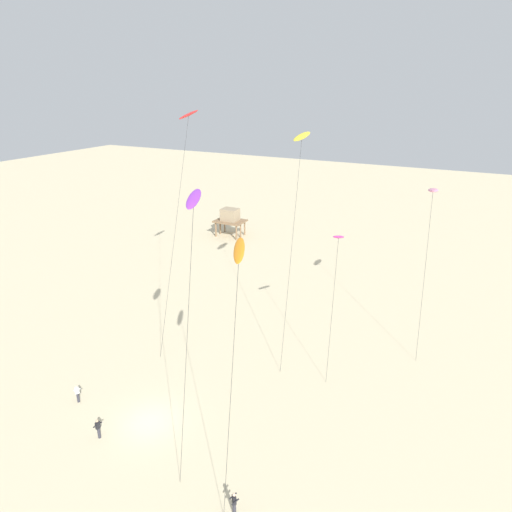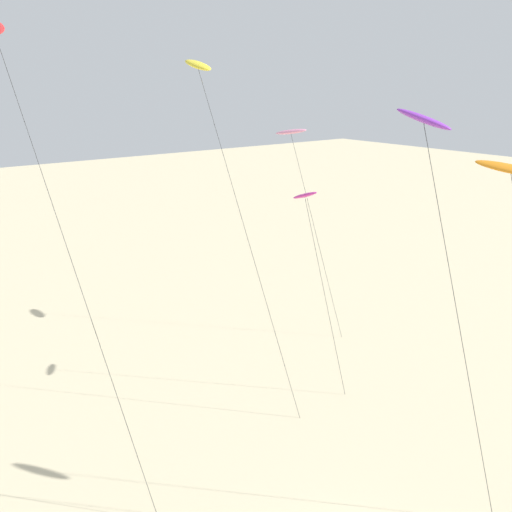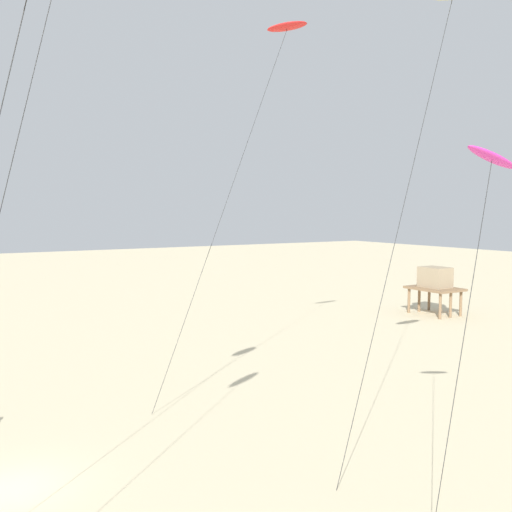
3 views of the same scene
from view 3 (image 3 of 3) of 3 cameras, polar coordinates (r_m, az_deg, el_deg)
name	(u,v)px [view 3 (image 3 of 3)]	position (r m, az deg, el deg)	size (l,w,h in m)	color
ground_plane	(12,490)	(25.61, -23.10, -20.59)	(260.00, 260.00, 0.00)	beige
kite_red	(286,30)	(38.03, 3.03, 21.55)	(2.79, 11.47, 22.66)	red
kite_magenta	(491,161)	(21.79, 22.37, 8.70)	(1.13, 4.61, 13.06)	#D8339E
stilt_house	(435,282)	(61.53, 17.37, -2.44)	(5.16, 3.77, 4.91)	#846647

